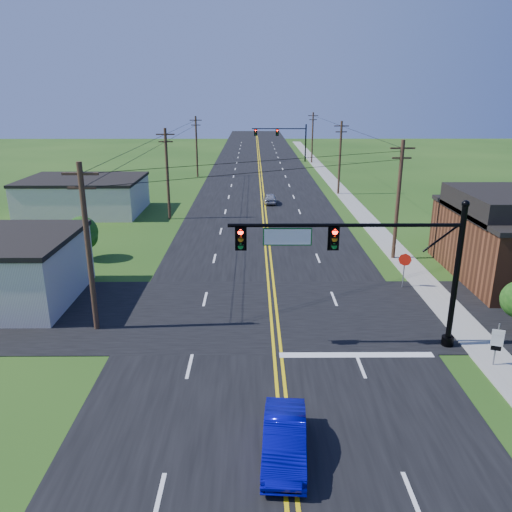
{
  "coord_description": "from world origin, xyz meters",
  "views": [
    {
      "loc": [
        -1.02,
        -14.53,
        12.15
      ],
      "look_at": [
        -0.87,
        10.0,
        4.14
      ],
      "focal_mm": 35.0,
      "sensor_mm": 36.0,
      "label": 1
    }
  ],
  "objects_px": {
    "signal_mast_far": "(282,137)",
    "stop_sign": "(405,263)",
    "signal_mast_main": "(365,257)",
    "blue_car": "(284,440)",
    "route_sign": "(497,342)"
  },
  "relations": [
    {
      "from": "signal_mast_main",
      "to": "signal_mast_far",
      "type": "bearing_deg",
      "value": 89.92
    },
    {
      "from": "blue_car",
      "to": "route_sign",
      "type": "relative_size",
      "value": 1.93
    },
    {
      "from": "signal_mast_far",
      "to": "blue_car",
      "type": "distance_m",
      "value": 80.29
    },
    {
      "from": "blue_car",
      "to": "signal_mast_main",
      "type": "bearing_deg",
      "value": 66.16
    },
    {
      "from": "signal_mast_main",
      "to": "stop_sign",
      "type": "bearing_deg",
      "value": 60.65
    },
    {
      "from": "signal_mast_far",
      "to": "blue_car",
      "type": "xyz_separation_m",
      "value": [
        -4.38,
        -80.08,
        -3.85
      ]
    },
    {
      "from": "signal_mast_main",
      "to": "route_sign",
      "type": "distance_m",
      "value": 7.12
    },
    {
      "from": "signal_mast_far",
      "to": "route_sign",
      "type": "xyz_separation_m",
      "value": [
        5.77,
        -74.02,
        -3.27
      ]
    },
    {
      "from": "signal_mast_far",
      "to": "blue_car",
      "type": "relative_size",
      "value": 2.61
    },
    {
      "from": "signal_mast_far",
      "to": "stop_sign",
      "type": "height_order",
      "value": "signal_mast_far"
    },
    {
      "from": "blue_car",
      "to": "stop_sign",
      "type": "height_order",
      "value": "stop_sign"
    },
    {
      "from": "signal_mast_main",
      "to": "signal_mast_far",
      "type": "xyz_separation_m",
      "value": [
        0.1,
        72.0,
        -0.2
      ]
    },
    {
      "from": "signal_mast_main",
      "to": "stop_sign",
      "type": "height_order",
      "value": "signal_mast_main"
    },
    {
      "from": "signal_mast_far",
      "to": "stop_sign",
      "type": "distance_m",
      "value": 64.26
    },
    {
      "from": "signal_mast_far",
      "to": "route_sign",
      "type": "height_order",
      "value": "signal_mast_far"
    }
  ]
}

